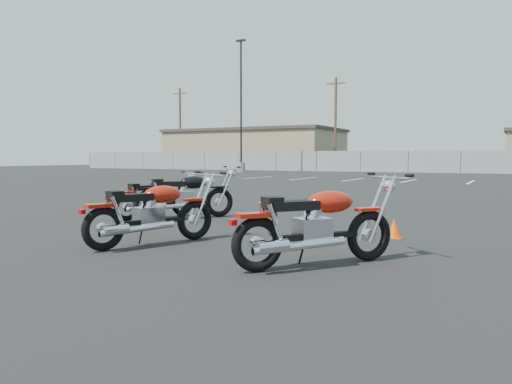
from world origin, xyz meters
The scene contains 12 objects.
ground centered at (0.00, 0.00, 0.00)m, with size 120.00×120.00×0.00m, color black.
motorcycle_front_red centered at (-2.37, 1.05, 0.43)m, with size 0.99×1.90×0.94m.
motorcycle_second_black centered at (-1.77, 1.23, 0.48)m, with size 1.61×1.98×1.06m.
motorcycle_third_red centered at (-0.39, -1.45, 0.47)m, with size 1.19×2.07×1.03m.
motorcycle_rear_red centered at (2.17, -1.65, 0.48)m, with size 1.66×1.94×1.06m.
training_cone_near centered at (2.51, 0.81, 0.15)m, with size 0.25×0.25×0.30m.
light_pole_west centered at (-16.51, 29.29, 2.89)m, with size 0.80×0.70×10.90m.
chainlink_fence centered at (0.00, 35.00, 0.90)m, with size 80.06×0.06×1.80m.
tan_building_west centered at (-22.00, 42.00, 2.16)m, with size 18.40×10.40×4.30m.
utility_pole_a centered at (-30.00, 39.00, 4.69)m, with size 1.80×0.24×9.00m.
utility_pole_b centered at (-12.00, 40.00, 4.69)m, with size 1.80×0.24×9.00m.
parking_line_stripes centered at (-2.50, 20.00, 0.00)m, with size 15.12×4.00×0.01m.
Camera 1 is at (4.22, -6.94, 1.25)m, focal length 35.00 mm.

